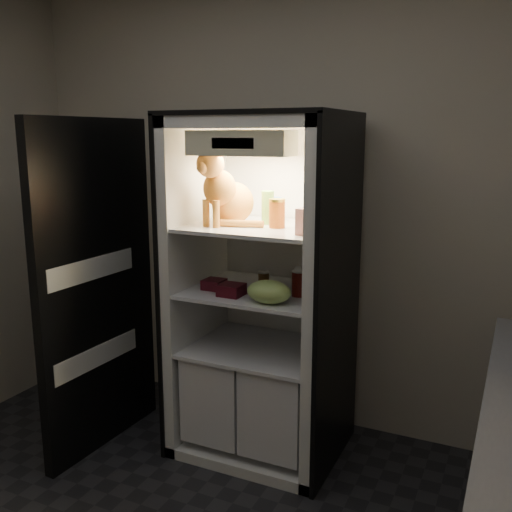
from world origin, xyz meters
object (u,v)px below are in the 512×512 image
at_px(pepper_jar, 320,209).
at_px(condiment_jar, 264,279).
at_px(tabby_cat, 226,194).
at_px(cream_carton, 305,222).
at_px(soda_can_b, 300,281).
at_px(parmesan_shaker, 268,208).
at_px(mayo_tub, 273,210).
at_px(soda_can_a, 301,279).
at_px(soda_can_c, 299,284).
at_px(salsa_jar, 277,213).
at_px(refrigerator, 264,312).
at_px(berry_box_left, 214,284).
at_px(berry_box_right, 231,290).
at_px(grape_bag, 269,292).

relative_size(pepper_jar, condiment_jar, 2.29).
distance_m(tabby_cat, condiment_jar, 0.51).
xyz_separation_m(cream_carton, soda_can_b, (-0.09, 0.20, -0.35)).
bearing_deg(condiment_jar, cream_carton, -36.46).
bearing_deg(parmesan_shaker, tabby_cat, -153.92).
height_order(tabby_cat, cream_carton, tabby_cat).
xyz_separation_m(mayo_tub, soda_can_a, (0.19, -0.06, -0.36)).
xyz_separation_m(soda_can_b, soda_can_c, (0.01, -0.06, 0.00)).
distance_m(mayo_tub, soda_can_b, 0.43).
bearing_deg(mayo_tub, parmesan_shaker, -85.29).
relative_size(parmesan_shaker, salsa_jar, 1.19).
height_order(cream_carton, condiment_jar, cream_carton).
height_order(tabby_cat, soda_can_b, tabby_cat).
bearing_deg(mayo_tub, pepper_jar, -17.92).
distance_m(soda_can_b, condiment_jar, 0.24).
distance_m(refrigerator, salsa_jar, 0.59).
xyz_separation_m(parmesan_shaker, soda_can_a, (0.18, 0.03, -0.38)).
bearing_deg(pepper_jar, mayo_tub, 162.08).
bearing_deg(soda_can_b, berry_box_left, -163.68).
bearing_deg(berry_box_right, condiment_jar, 73.13).
distance_m(salsa_jar, berry_box_right, 0.46).
bearing_deg(soda_can_a, berry_box_right, -137.93).
height_order(soda_can_b, grape_bag, soda_can_b).
relative_size(mayo_tub, salsa_jar, 0.89).
relative_size(soda_can_a, berry_box_right, 1.02).
height_order(tabby_cat, salsa_jar, tabby_cat).
xyz_separation_m(refrigerator, soda_can_a, (0.20, 0.02, 0.21)).
bearing_deg(condiment_jar, tabby_cat, -147.72).
bearing_deg(grape_bag, parmesan_shaker, 115.58).
xyz_separation_m(parmesan_shaker, pepper_jar, (0.30, -0.01, 0.01)).
distance_m(salsa_jar, grape_bag, 0.41).
bearing_deg(salsa_jar, berry_box_left, -168.36).
height_order(soda_can_a, soda_can_c, soda_can_c).
bearing_deg(condiment_jar, refrigerator, -53.90).
distance_m(salsa_jar, berry_box_left, 0.53).
distance_m(salsa_jar, soda_can_a, 0.39).
distance_m(soda_can_c, grape_bag, 0.20).
distance_m(refrigerator, grape_bag, 0.37).
bearing_deg(cream_carton, refrigerator, 144.06).
xyz_separation_m(soda_can_a, condiment_jar, (-0.21, -0.01, -0.02)).
relative_size(mayo_tub, condiment_jar, 1.59).
xyz_separation_m(cream_carton, berry_box_left, (-0.54, 0.07, -0.39)).
bearing_deg(tabby_cat, soda_can_c, 12.25).
relative_size(mayo_tub, cream_carton, 1.05).
xyz_separation_m(tabby_cat, cream_carton, (0.50, -0.13, -0.10)).
bearing_deg(berry_box_right, berry_box_left, 153.88).
bearing_deg(cream_carton, parmesan_shaker, 142.35).
bearing_deg(soda_can_a, pepper_jar, -16.63).
distance_m(parmesan_shaker, soda_can_a, 0.42).
xyz_separation_m(refrigerator, soda_can_c, (0.24, -0.09, 0.21)).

